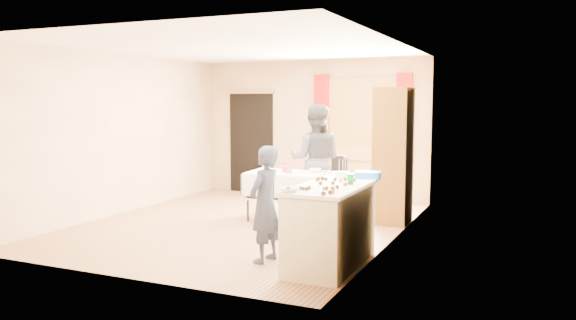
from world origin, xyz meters
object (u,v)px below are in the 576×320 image
at_px(cabinet, 393,156).
at_px(party_table, 295,192).
at_px(woman, 316,159).
at_px(girl, 265,204).
at_px(chair, 332,194).
at_px(counter, 330,226).

bearing_deg(cabinet, party_table, -161.90).
bearing_deg(woman, girl, 85.77).
xyz_separation_m(cabinet, chair, (-1.14, 0.53, -0.74)).
distance_m(cabinet, counter, 2.56).
distance_m(cabinet, chair, 1.46).
distance_m(cabinet, girl, 2.78).
relative_size(cabinet, girl, 1.53).
height_order(counter, chair, chair).
bearing_deg(counter, party_table, 122.43).
xyz_separation_m(party_table, girl, (0.55, -2.17, 0.22)).
bearing_deg(woman, chair, -129.83).
distance_m(chair, girl, 3.19).
height_order(cabinet, counter, cabinet).
xyz_separation_m(counter, girl, (-0.74, -0.13, 0.21)).
relative_size(counter, chair, 1.57).
bearing_deg(girl, counter, 106.94).
height_order(cabinet, chair, cabinet).
distance_m(counter, woman, 2.97).
bearing_deg(woman, cabinet, 158.36).
distance_m(cabinet, woman, 1.33).
bearing_deg(girl, chair, -167.88).
bearing_deg(chair, counter, -57.22).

